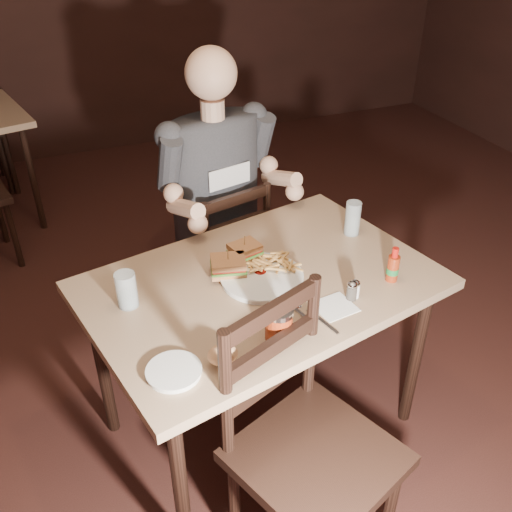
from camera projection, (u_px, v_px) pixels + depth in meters
name	position (u px, v px, depth m)	size (l,w,h in m)	color
room_shell	(344.00, 117.00, 1.74)	(7.00, 7.00, 7.00)	black
main_table	(261.00, 297.00, 2.15)	(1.41, 1.08, 0.77)	tan
chair_far	(218.00, 258.00, 2.83)	(0.40, 0.44, 0.88)	black
chair_near	(317.00, 457.00, 1.78)	(0.46, 0.50, 0.99)	black
diner	(220.00, 166.00, 2.51)	(0.58, 0.46, 1.01)	#34343A
dinner_plate	(262.00, 278.00, 2.10)	(0.30, 0.30, 0.02)	white
sandwich_left	(228.00, 261.00, 2.09)	(0.13, 0.10, 0.11)	tan
sandwich_right	(245.00, 247.00, 2.18)	(0.11, 0.09, 0.10)	tan
fries_pile	(271.00, 264.00, 2.14)	(0.24, 0.17, 0.04)	tan
ketchup_dollop	(260.00, 272.00, 2.11)	(0.05, 0.05, 0.01)	maroon
glass_left	(127.00, 290.00, 1.95)	(0.07, 0.07, 0.13)	silver
glass_right	(353.00, 218.00, 2.35)	(0.06, 0.06, 0.14)	silver
hot_sauce	(393.00, 264.00, 2.07)	(0.04, 0.04, 0.14)	maroon
salt_shaker	(355.00, 289.00, 2.01)	(0.04, 0.04, 0.06)	white
pepper_shaker	(352.00, 291.00, 1.99)	(0.04, 0.04, 0.07)	#38332D
syrup_dispenser	(279.00, 324.00, 1.81)	(0.09, 0.09, 0.12)	maroon
napkin	(335.00, 307.00, 1.97)	(0.13, 0.12, 0.00)	white
knife	(293.00, 307.00, 1.97)	(0.01, 0.20, 0.00)	silver
fork	(322.00, 321.00, 1.90)	(0.01, 0.16, 0.00)	silver
side_plate	(174.00, 372.00, 1.70)	(0.16, 0.16, 0.01)	white
bread_roll	(223.00, 355.00, 1.72)	(0.09, 0.08, 0.06)	tan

